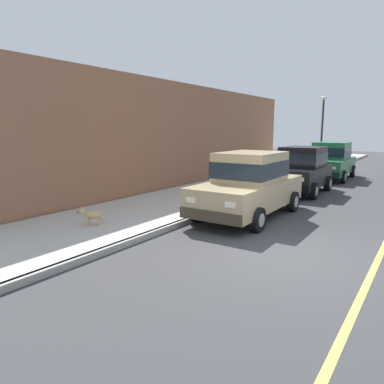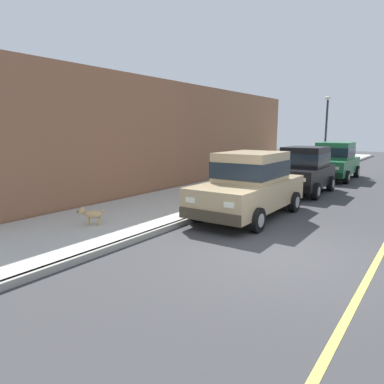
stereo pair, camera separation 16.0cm
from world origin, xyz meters
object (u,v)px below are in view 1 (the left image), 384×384
object	(u,v)px
car_tan_sedan	(249,184)
street_lamp	(322,124)
car_black_hatchback	(301,169)
car_green_sedan	(331,160)
dog_tan	(91,214)

from	to	relation	value
car_tan_sedan	street_lamp	bearing A→B (deg)	96.06
car_tan_sedan	car_black_hatchback	size ratio (longest dim) A/B	1.20
car_tan_sedan	car_green_sedan	distance (m)	10.05
car_tan_sedan	car_green_sedan	world-z (taller)	same
car_green_sedan	dog_tan	bearing A→B (deg)	-100.88
car_green_sedan	dog_tan	xyz separation A→B (m)	(-2.65, -13.77, -0.55)
car_tan_sedan	street_lamp	xyz separation A→B (m)	(-1.41, 13.24, 1.92)
car_black_hatchback	dog_tan	xyz separation A→B (m)	(-2.67, -8.69, -0.55)
car_tan_sedan	car_black_hatchback	distance (m)	4.97
car_tan_sedan	dog_tan	xyz separation A→B (m)	(-2.68, -3.72, -0.55)
car_tan_sedan	car_black_hatchback	xyz separation A→B (m)	(-0.01, 4.97, -0.01)
car_black_hatchback	street_lamp	size ratio (longest dim) A/B	0.87
car_green_sedan	street_lamp	distance (m)	3.97
car_green_sedan	car_tan_sedan	bearing A→B (deg)	-89.82
car_black_hatchback	street_lamp	world-z (taller)	street_lamp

